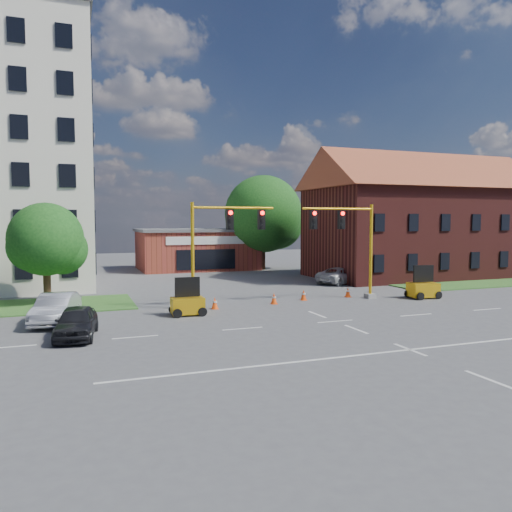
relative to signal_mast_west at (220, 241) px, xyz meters
name	(u,v)px	position (x,y,z in m)	size (l,w,h in m)	color
ground	(335,321)	(4.36, -6.00, -3.92)	(120.00, 120.00, 0.00)	#4A4A4D
grass_verge_ne	(477,284)	(22.36, 3.00, -3.88)	(14.00, 4.00, 0.08)	#2C5B22
lane_markings	(368,334)	(4.36, -9.00, -3.91)	(60.00, 36.00, 0.01)	silver
brick_shop	(197,249)	(4.36, 23.99, -1.76)	(12.40, 8.40, 4.30)	maroon
townhouse_row	(422,212)	(22.36, 10.00, 2.01)	(21.00, 11.00, 11.50)	#551C19
tree_large	(267,216)	(11.27, 21.08, 1.71)	(8.54, 8.13, 9.94)	#342213
tree_nw_front	(50,242)	(-9.42, 4.58, -0.08)	(4.65, 4.43, 6.23)	#342213
signal_mast_west	(220,241)	(0.00, 0.00, 0.00)	(5.30, 0.60, 6.20)	gray
signal_mast_east	(349,240)	(8.71, 0.00, 0.00)	(5.30, 0.60, 6.20)	gray
trailer_west	(188,304)	(-2.35, -1.71, -3.30)	(1.80, 1.24, 1.99)	gold
trailer_east	(423,288)	(13.64, -1.22, -3.26)	(1.98, 1.45, 2.10)	gold
cone_a	(215,303)	(-0.44, -0.37, -3.58)	(0.40, 0.40, 0.70)	#FF4A0D
cone_b	(274,299)	(3.45, 0.03, -3.58)	(0.40, 0.40, 0.70)	#FF4A0D
cone_c	(304,295)	(5.81, 0.73, -3.58)	(0.40, 0.40, 0.70)	#FF4A0D
cone_d	(348,292)	(9.20, 0.91, -3.58)	(0.40, 0.40, 0.70)	#FF4A0D
pickup_white	(342,275)	(12.56, 7.56, -3.26)	(2.20, 4.77, 1.33)	silver
sedan_dark	(76,322)	(-8.07, -5.18, -3.23)	(1.63, 4.04, 1.38)	black
sedan_silver_front	(56,308)	(-8.99, -1.55, -3.17)	(1.58, 4.54, 1.49)	#B8BBC1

